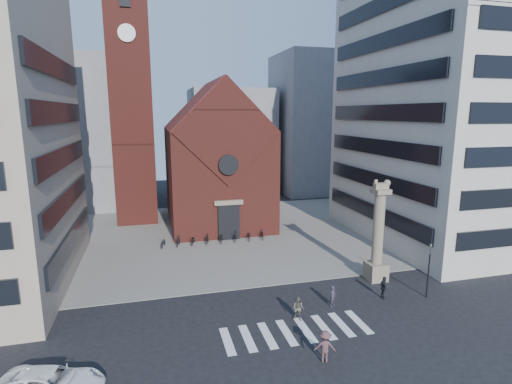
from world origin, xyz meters
The scene contains 24 objects.
ground centered at (0.00, 0.00, 0.00)m, with size 120.00×120.00×0.00m, color black.
piazza centered at (0.00, 19.00, 0.03)m, with size 46.00×30.00×0.05m, color gray.
zebra_crossing centered at (0.55, -3.00, 0.01)m, with size 10.20×3.20×0.01m, color white, non-canonical shape.
church centered at (0.00, 25.04, 7.98)m, with size 12.00×16.65×18.00m.
campanile centered at (-10.00, 28.00, 15.74)m, with size 5.50×5.50×31.20m.
building_right centered at (24.00, 12.00, 16.00)m, with size 18.00×22.00×32.00m, color beige.
bg_block_left centered at (-20.00, 40.00, 11.00)m, with size 16.00×14.00×22.00m, color gray.
bg_block_mid centered at (6.00, 45.00, 9.00)m, with size 14.00×12.00×18.00m, color gray.
bg_block_right centered at (22.00, 42.00, 12.00)m, with size 16.00×14.00×24.00m, color gray.
lion_column centered at (10.01, 3.00, 3.46)m, with size 1.63×1.60×8.68m.
traffic_light centered at (12.00, -1.00, 2.29)m, with size 0.13×0.16×4.30m.
white_car centered at (-13.45, -5.67, 0.72)m, with size 2.39×5.19×1.44m, color white.
pedestrian_0 centered at (4.35, -0.49, 0.80)m, with size 0.58×0.38×1.60m, color #332B3C.
pedestrian_1 centered at (1.18, -1.72, 0.85)m, with size 0.83×0.64×1.70m, color #544B43.
pedestrian_2 centered at (8.67, -0.32, 0.88)m, with size 1.04×0.43×1.77m, color #23232A.
pedestrian_3 centered at (0.99, -6.45, 0.94)m, with size 1.22×0.70×1.89m, color brown.
scooter_0 centered at (-7.21, 16.13, 0.54)m, with size 0.64×1.85×0.97m, color black.
scooter_1 centered at (-5.65, 16.13, 0.59)m, with size 0.51×1.79×1.08m, color black.
scooter_2 centered at (-4.09, 16.13, 0.54)m, with size 0.64×1.85×0.97m, color black.
scooter_3 centered at (-2.53, 16.13, 0.59)m, with size 0.51×1.79×1.08m, color black.
scooter_4 centered at (-0.97, 16.13, 0.54)m, with size 0.64×1.85×0.97m, color black.
scooter_5 centered at (0.59, 16.13, 0.59)m, with size 0.51×1.79×1.08m, color black.
scooter_6 centered at (2.16, 16.13, 0.54)m, with size 0.64×1.85×0.97m, color black.
scooter_7 centered at (3.72, 16.13, 0.59)m, with size 0.51×1.79×1.08m, color black.
Camera 1 is at (-8.08, -25.28, 13.99)m, focal length 28.00 mm.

